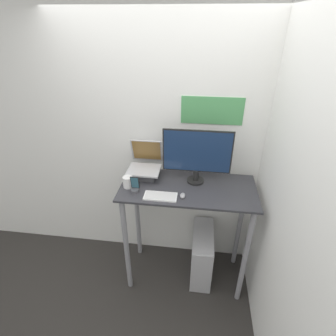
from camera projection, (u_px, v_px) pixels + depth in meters
name	position (u px, v px, depth m)	size (l,w,h in m)	color
ground_plane	(182.00, 296.00, 2.61)	(12.00, 12.00, 0.00)	#2D2B28
wall_back	(191.00, 150.00, 2.52)	(6.00, 0.06, 2.60)	white
wall_side_right	(281.00, 195.00, 1.89)	(0.05, 6.00, 2.60)	white
desk	(187.00, 210.00, 2.42)	(1.19, 0.56, 1.12)	#333338
laptop	(145.00, 168.00, 2.43)	(0.29, 0.32, 0.32)	#4C4C51
monitor	(197.00, 155.00, 2.25)	(0.59, 0.15, 0.49)	black
keyboard	(160.00, 196.00, 2.16)	(0.27, 0.13, 0.02)	white
mouse	(183.00, 196.00, 2.16)	(0.04, 0.07, 0.03)	#99999E
cell_phone	(135.00, 188.00, 2.21)	(0.07, 0.07, 0.15)	#4C4C51
computer_tower	(202.00, 254.00, 2.73)	(0.20, 0.53, 0.54)	silver
mug	(128.00, 182.00, 2.28)	(0.08, 0.08, 0.10)	white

